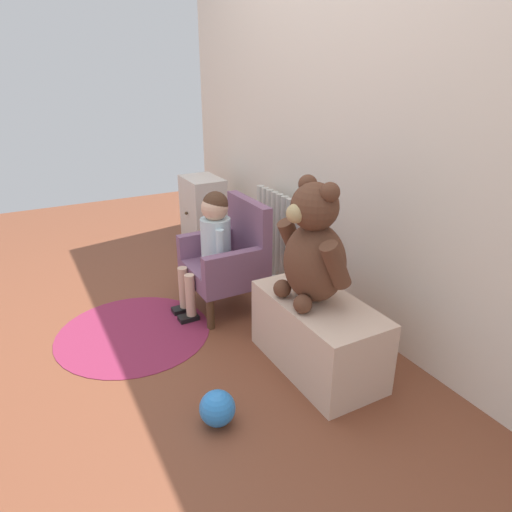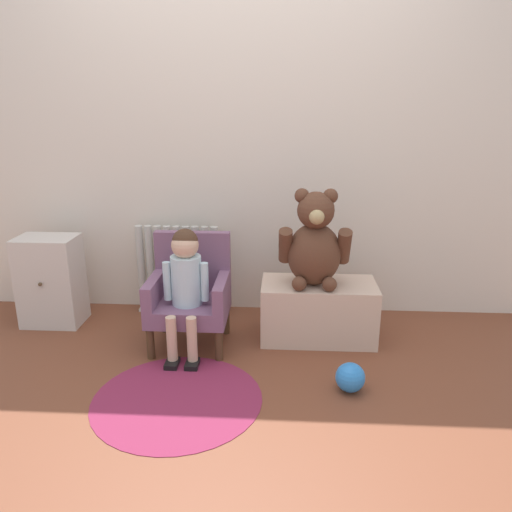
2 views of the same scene
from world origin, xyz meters
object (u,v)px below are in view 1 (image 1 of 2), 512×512
Objects in this scene: child_figure at (212,236)px; low_bench at (317,334)px; toy_ball at (217,408)px; child_armchair at (230,257)px; small_dresser at (203,214)px; radiator at (279,239)px; large_teddy_bear at (314,249)px; floor_rug at (134,332)px.

child_figure is 0.83m from low_bench.
child_armchair is at bearing 151.38° from toy_ball.
child_armchair reaches higher than small_dresser.
radiator is at bearing 138.85° from toy_ball.
large_teddy_bear reaches higher than small_dresser.
child_armchair reaches higher than toy_ball.
large_teddy_bear is (0.71, 0.08, 0.29)m from child_armchair.
small_dresser is 0.96m from child_armchair.
low_bench is 4.58× the size of toy_ball.
low_bench is 0.42m from large_teddy_bear.
large_teddy_bear is (0.87, -0.35, 0.30)m from radiator.
floor_rug is (0.04, -0.50, -0.46)m from child_figure.
child_armchair is 4.37× the size of toy_ball.
small_dresser is 1.02× the size of large_teddy_bear.
low_bench is 0.82× the size of floor_rug.
child_figure is 0.75m from large_teddy_bear.
radiator reaches higher than small_dresser.
large_teddy_bear reaches higher than child_armchair.
child_armchair is 0.77m from large_teddy_bear.
floor_rug is at bearing -85.60° from child_figure.
toy_ball is (0.84, 0.13, 0.07)m from floor_rug.
radiator is 1.05× the size of small_dresser.
large_teddy_bear is 0.69× the size of floor_rug.
small_dresser is at bearing 139.78° from floor_rug.
low_bench is at bearing 102.52° from toy_ball.
child_figure is at bearing 94.40° from floor_rug.
radiator is 1.40m from toy_ball.
child_armchair is at bearing -12.89° from small_dresser.
child_figure reaches higher than low_bench.
child_armchair is 0.68m from floor_rug.
small_dresser is (-0.77, -0.22, -0.01)m from radiator.
toy_ball is (0.13, -0.57, -0.10)m from low_bench.
child_figure is 1.27× the size of large_teddy_bear.
child_armchair is at bearing -172.74° from low_bench.
floor_rug is 5.58× the size of toy_ball.
large_teddy_bear reaches higher than child_figure.
low_bench reaches higher than toy_ball.
small_dresser is at bearing 167.11° from child_armchair.
toy_ball is at bearing -73.46° from large_teddy_bear.
child_figure reaches higher than toy_ball.
toy_ball is at bearing -28.62° from child_armchair.
small_dresser is 1.95m from toy_ball.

